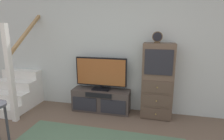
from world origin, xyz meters
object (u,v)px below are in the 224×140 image
television (101,73)px  side_cabinet (157,81)px  desk_clock (157,37)px  media_console (101,100)px

television → side_cabinet: (1.12, -0.01, -0.10)m
side_cabinet → desk_clock: size_ratio=6.95×
media_console → desk_clock: size_ratio=5.75×
television → side_cabinet: bearing=-0.7°
media_console → television: 0.59m
side_cabinet → television: bearing=179.3°
television → side_cabinet: side_cabinet is taller
television → desk_clock: (1.08, -0.03, 0.73)m
media_console → desk_clock: 1.70m
media_console → side_cabinet: (1.12, 0.01, 0.49)m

